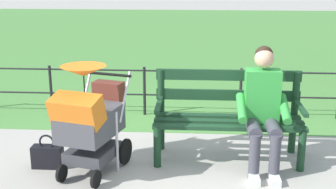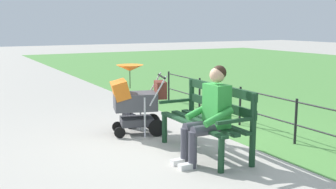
# 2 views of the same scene
# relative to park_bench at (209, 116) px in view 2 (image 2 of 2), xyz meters

# --- Properties ---
(ground_plane) EXTENTS (60.00, 60.00, 0.00)m
(ground_plane) POSITION_rel_park_bench_xyz_m (0.41, 0.12, -0.53)
(ground_plane) COLOR #ADA89E
(park_bench) EXTENTS (1.60, 0.61, 0.96)m
(park_bench) POSITION_rel_park_bench_xyz_m (0.00, 0.00, 0.00)
(park_bench) COLOR #193D23
(park_bench) RESTS_ON ground
(person_on_bench) EXTENTS (0.53, 0.74, 1.28)m
(person_on_bench) POSITION_rel_park_bench_xyz_m (-0.34, 0.22, 0.15)
(person_on_bench) COLOR #42424C
(person_on_bench) RESTS_ON ground
(stroller) EXTENTS (0.71, 0.98, 1.15)m
(stroller) POSITION_rel_park_bench_xyz_m (1.41, 0.52, 0.07)
(stroller) COLOR black
(stroller) RESTS_ON ground
(handbag) EXTENTS (0.32, 0.14, 0.37)m
(handbag) POSITION_rel_park_bench_xyz_m (1.91, 0.41, -0.40)
(handbag) COLOR black
(handbag) RESTS_ON ground
(park_fence) EXTENTS (6.79, 0.04, 0.70)m
(park_fence) POSITION_rel_park_bench_xyz_m (0.41, -1.38, -0.11)
(park_fence) COLOR black
(park_fence) RESTS_ON ground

